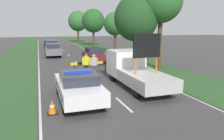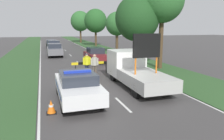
% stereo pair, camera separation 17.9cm
% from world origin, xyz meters
% --- Properties ---
extents(ground_plane, '(160.00, 160.00, 0.00)m').
position_xyz_m(ground_plane, '(0.00, 0.00, 0.00)').
color(ground_plane, '#3D3A3A').
extents(lane_markings, '(7.63, 70.29, 0.01)m').
position_xyz_m(lane_markings, '(0.00, 18.94, 0.00)').
color(lane_markings, silver).
rests_on(lane_markings, ground).
extents(grass_verge_left, '(4.38, 120.00, 0.03)m').
position_xyz_m(grass_verge_left, '(-6.06, 20.00, 0.01)').
color(grass_verge_left, '#2D5128').
rests_on(grass_verge_left, ground).
extents(grass_verge_right, '(4.38, 120.00, 0.03)m').
position_xyz_m(grass_verge_right, '(6.06, 20.00, 0.01)').
color(grass_verge_right, '#2D5128').
rests_on(grass_verge_right, ground).
extents(police_car, '(1.88, 4.68, 1.55)m').
position_xyz_m(police_car, '(-1.93, -0.60, 0.76)').
color(police_car, white).
rests_on(police_car, ground).
extents(work_truck, '(2.09, 6.07, 3.26)m').
position_xyz_m(work_truck, '(1.93, 1.42, 1.02)').
color(work_truck, white).
rests_on(work_truck, ground).
extents(road_barrier, '(3.04, 0.08, 0.97)m').
position_xyz_m(road_barrier, '(0.07, 5.41, 0.81)').
color(road_barrier, black).
rests_on(road_barrier, ground).
extents(police_officer, '(0.61, 0.39, 1.70)m').
position_xyz_m(police_officer, '(-0.37, 4.87, 1.01)').
color(police_officer, '#191E38').
rests_on(police_officer, ground).
extents(pedestrian_civilian, '(0.59, 0.37, 1.64)m').
position_xyz_m(pedestrian_civilian, '(0.16, 4.60, 0.96)').
color(pedestrian_civilian, brown).
rests_on(pedestrian_civilian, ground).
extents(traffic_cone_near_police, '(0.35, 0.35, 0.49)m').
position_xyz_m(traffic_cone_near_police, '(-1.56, 2.71, 0.24)').
color(traffic_cone_near_police, black).
rests_on(traffic_cone_near_police, ground).
extents(traffic_cone_centre_front, '(0.42, 0.42, 0.59)m').
position_xyz_m(traffic_cone_centre_front, '(-3.26, -1.90, 0.29)').
color(traffic_cone_centre_front, black).
rests_on(traffic_cone_centre_front, ground).
extents(queued_car_wagon_maroon, '(1.71, 4.60, 1.51)m').
position_xyz_m(queued_car_wagon_maroon, '(1.86, 11.55, 0.77)').
color(queued_car_wagon_maroon, maroon).
rests_on(queued_car_wagon_maroon, ground).
extents(queued_car_suv_grey, '(1.78, 4.66, 1.61)m').
position_xyz_m(queued_car_suv_grey, '(-2.01, 17.51, 0.82)').
color(queued_car_suv_grey, slate).
rests_on(queued_car_suv_grey, ground).
extents(queued_car_hatch_blue, '(1.82, 4.13, 1.64)m').
position_xyz_m(queued_car_hatch_blue, '(-1.75, 23.72, 0.86)').
color(queued_car_hatch_blue, navy).
rests_on(queued_car_hatch_blue, ground).
extents(queued_car_sedan_black, '(1.78, 4.56, 1.47)m').
position_xyz_m(queued_car_sedan_black, '(-1.90, 29.67, 0.76)').
color(queued_car_sedan_black, black).
rests_on(queued_car_sedan_black, ground).
extents(roadside_tree_near_left, '(4.34, 4.34, 7.15)m').
position_xyz_m(roadside_tree_near_left, '(6.66, 31.17, 4.85)').
color(roadside_tree_near_left, '#4C3823').
rests_on(roadside_tree_near_left, ground).
extents(roadside_tree_near_right, '(4.52, 4.52, 7.46)m').
position_xyz_m(roadside_tree_near_right, '(5.49, 41.84, 5.07)').
color(roadside_tree_near_right, '#4C3823').
rests_on(roadside_tree_near_right, ground).
extents(roadside_tree_mid_left, '(3.81, 3.81, 6.38)m').
position_xyz_m(roadside_tree_mid_left, '(4.48, 6.73, 4.36)').
color(roadside_tree_mid_left, '#4C3823').
rests_on(roadside_tree_mid_left, ground).
extents(roadside_tree_mid_right, '(3.61, 3.61, 7.74)m').
position_xyz_m(roadside_tree_mid_right, '(6.38, 5.89, 5.79)').
color(roadside_tree_mid_right, '#4C3823').
rests_on(roadside_tree_mid_right, ground).
extents(roadside_tree_far_left, '(3.09, 3.09, 5.72)m').
position_xyz_m(roadside_tree_far_left, '(6.46, 17.84, 4.06)').
color(roadside_tree_far_left, '#4C3823').
rests_on(roadside_tree_far_left, ground).
extents(utility_pole, '(1.20, 0.20, 7.33)m').
position_xyz_m(utility_pole, '(4.99, 7.95, 3.78)').
color(utility_pole, '#473828').
rests_on(utility_pole, ground).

